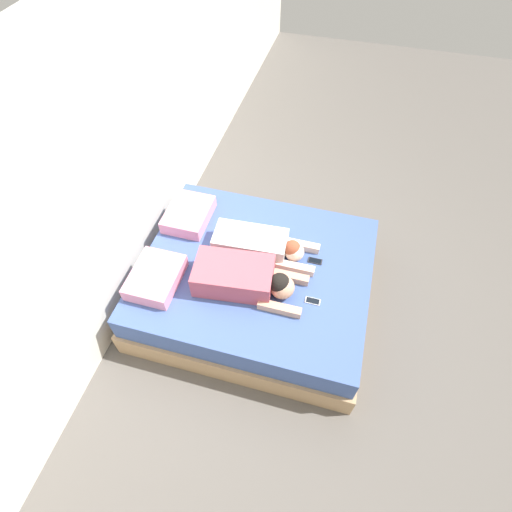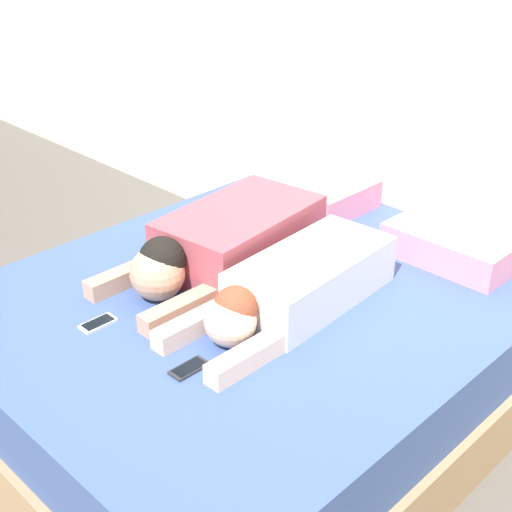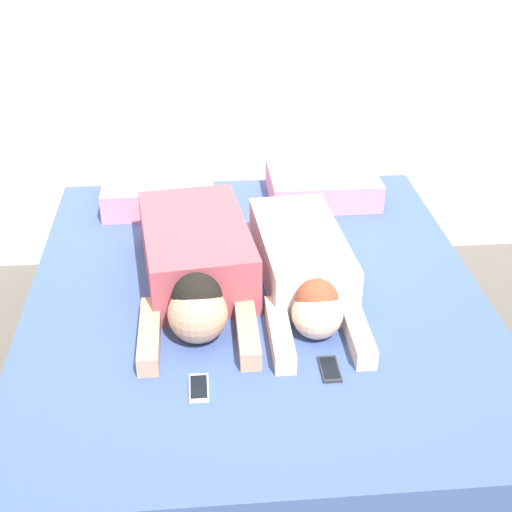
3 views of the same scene
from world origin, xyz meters
The scene contains 9 objects.
ground_plane centered at (0.00, 0.00, 0.00)m, with size 12.00×12.00×0.00m, color #5B5651.
wall_back centered at (0.00, 1.20, 1.30)m, with size 12.00×0.06×2.60m.
bed centered at (0.00, 0.00, 0.26)m, with size 1.79×2.10×0.53m.
pillow_head_left centered at (-0.39, 0.79, 0.59)m, with size 0.51×0.40×0.13m.
pillow_head_right centered at (0.39, 0.79, 0.59)m, with size 0.51×0.40×0.13m.
person_left centered at (-0.22, 0.04, 0.64)m, with size 0.46×0.98×0.24m.
person_right centered at (0.18, 0.00, 0.62)m, with size 0.35×0.96×0.21m.
cell_phone_left centered at (-0.23, -0.56, 0.53)m, with size 0.06×0.13×0.01m.
cell_phone_right centered at (0.20, -0.50, 0.53)m, with size 0.06×0.13×0.01m.
Camera 3 is at (-0.20, -2.29, 2.02)m, focal length 50.00 mm.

